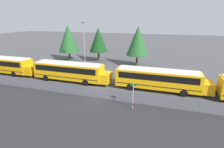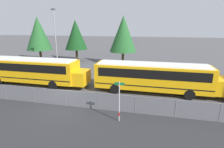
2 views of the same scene
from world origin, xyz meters
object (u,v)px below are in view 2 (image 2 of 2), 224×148
light_pole (55,38)px  tree_0 (38,34)px  tree_2 (123,34)px  school_bus_1 (32,69)px  street_sign (119,101)px  tree_1 (76,35)px  school_bus_2 (154,76)px

light_pole → tree_0: light_pole is taller
tree_0 → tree_2: bearing=-1.5°
light_pole → school_bus_1: bearing=-83.6°
street_sign → tree_1: bearing=120.9°
tree_1 → tree_2: (9.54, -1.85, 0.35)m
tree_0 → school_bus_1: bearing=-58.9°
school_bus_1 → school_bus_2: same height
street_sign → tree_1: 24.32m
school_bus_1 → street_sign: (11.54, -6.06, -0.22)m
street_sign → tree_2: size_ratio=0.36×
light_pole → tree_0: 9.41m
street_sign → tree_0: size_ratio=0.36×
school_bus_2 → tree_1: 20.83m
street_sign → tree_0: (-19.50, 19.25, 3.68)m
school_bus_2 → street_sign: (-2.47, -6.40, -0.22)m
school_bus_1 → street_sign: bearing=-27.7°
school_bus_2 → light_pole: 16.58m
school_bus_1 → school_bus_2: bearing=1.4°
school_bus_1 → light_pole: 7.80m
light_pole → tree_1: light_pole is taller
school_bus_1 → light_pole: light_pole is taller
school_bus_2 → tree_0: 25.68m
school_bus_1 → tree_2: size_ratio=1.55×
school_bus_1 → street_sign: 13.04m
tree_0 → tree_1: size_ratio=1.08×
street_sign → school_bus_1: bearing=152.3°
tree_1 → light_pole: bearing=-89.7°
tree_1 → tree_0: bearing=-168.9°
tree_1 → tree_2: 9.72m
light_pole → tree_2: 11.06m
school_bus_2 → tree_0: size_ratio=1.54×
school_bus_1 → school_bus_2: (14.01, 0.33, 0.00)m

